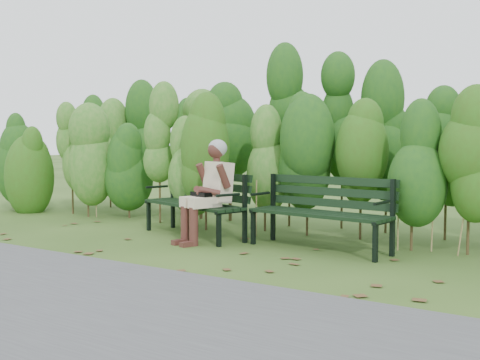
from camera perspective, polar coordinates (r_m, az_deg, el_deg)
The scene contains 7 objects.
ground at distance 5.93m, azimuth -1.85°, elevation -7.44°, with size 80.00×80.00×0.00m, color #2D4B17.
footpath at distance 4.36m, azimuth -18.89°, elevation -11.74°, with size 60.00×2.50×0.01m, color #474749.
hedge_band at distance 7.43m, azimuth 6.35°, elevation 4.57°, with size 11.04×1.67×2.42m.
leaf_litter at distance 6.18m, azimuth -4.35°, elevation -6.97°, with size 5.40×2.09×0.01m.
bench_left at distance 6.99m, azimuth -4.20°, elevation -1.87°, with size 1.66×0.96×0.79m.
bench_right at distance 6.16m, azimuth 8.44°, elevation -2.68°, with size 1.63×0.71×0.79m.
seated_woman at distance 6.52m, azimuth -3.10°, elevation -0.49°, with size 0.53×0.75×1.20m.
Camera 1 is at (3.31, -4.79, 1.16)m, focal length 42.00 mm.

